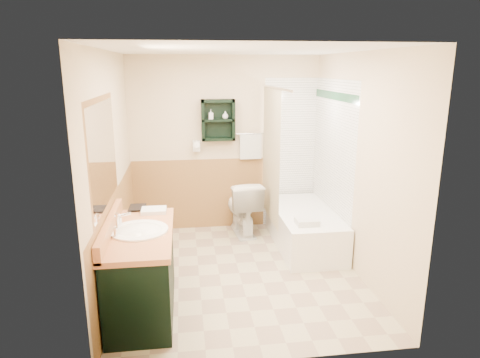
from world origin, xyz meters
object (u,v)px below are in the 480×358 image
Objects in this scene: hair_dryer at (196,146)px; soap_bottle_b at (225,116)px; vanity_book at (128,198)px; toilet at (243,207)px; wall_shelf at (218,120)px; bathtub at (304,228)px; soap_bottle_a at (211,117)px; vanity at (142,271)px.

soap_bottle_b is at bearing -4.32° from hair_dryer.
toilet is at bearing 41.70° from vanity_book.
wall_shelf is at bearing 177.05° from soap_bottle_b.
hair_dryer is 2.32× the size of soap_bottle_b.
bathtub is at bearing -38.55° from soap_bottle_b.
vanity_book is 1.81m from soap_bottle_a.
toilet is at bearing 143.16° from bathtub.
toilet is at bearing 56.67° from vanity.
toilet is (1.20, 1.82, -0.03)m from vanity.
soap_bottle_a is (-0.10, -0.01, 0.04)m from wall_shelf.
hair_dryer is at bearing 62.57° from vanity_book.
toilet is 5.99× the size of soap_bottle_a.
wall_shelf is 5.33× the size of soap_bottle_b.
vanity_book is at bearing -130.09° from soap_bottle_b.
hair_dryer reaches higher than bathtub.
vanity_book is (-2.08, -0.63, 0.68)m from bathtub.
hair_dryer is 0.44m from soap_bottle_a.
wall_shelf reaches higher than hair_dryer.
vanity is at bearing -74.77° from vanity_book.
bathtub is (1.92, 1.29, -0.16)m from vanity.
soap_bottle_b is at bearing 50.90° from vanity_book.
vanity is at bearing -146.21° from bathtub.
soap_bottle_b is (0.40, -0.03, 0.41)m from hair_dryer.
hair_dryer is 0.19× the size of vanity.
wall_shelf reaches higher than vanity.
soap_bottle_b reaches higher than toilet.
toilet is 1.88m from vanity_book.
vanity is at bearing -113.80° from wall_shelf.
wall_shelf is at bearing -4.76° from hair_dryer.
toilet is 3.29× the size of vanity_book.
vanity is 5.45× the size of vanity_book.
bathtub is 1.91m from soap_bottle_a.
wall_shelf is at bearing -39.92° from toilet.
hair_dryer is 1.04× the size of vanity_book.
vanity_book is 1.92m from soap_bottle_b.
toilet is (-0.72, 0.54, 0.14)m from bathtub.
hair_dryer reaches higher than vanity_book.
toilet is at bearing -43.91° from soap_bottle_b.
soap_bottle_a is at bearing 55.97° from vanity_book.
wall_shelf is 0.37× the size of bathtub.
vanity is 12.21× the size of soap_bottle_b.
wall_shelf is 1.23m from toilet.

